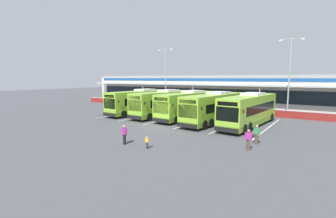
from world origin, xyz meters
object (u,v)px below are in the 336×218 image
object	(u,v)px
coach_bus_rightmost	(249,110)
lamp_post_west	(166,74)
coach_bus_left_centre	(165,104)
pedestrian_with_handbag	(256,134)
pedestrian_near_bin	(124,134)
coach_bus_centre	(189,105)
pedestrian_in_dark_coat	(248,139)
pedestrian_child	(147,142)
lamp_post_centre	(290,72)
coach_bus_leftmost	(141,102)
coach_bus_right_centre	(215,108)

from	to	relation	value
coach_bus_rightmost	lamp_post_west	world-z (taller)	lamp_post_west
coach_bus_rightmost	coach_bus_left_centre	bearing A→B (deg)	176.72
pedestrian_with_handbag	pedestrian_near_bin	xyz separation A→B (m)	(-9.08, -6.19, 0.02)
coach_bus_left_centre	coach_bus_centre	xyz separation A→B (m)	(4.04, 0.02, 0.00)
coach_bus_left_centre	coach_bus_centre	distance (m)	4.04
pedestrian_in_dark_coat	pedestrian_child	bearing A→B (deg)	-149.22
lamp_post_west	lamp_post_centre	world-z (taller)	same
coach_bus_leftmost	pedestrian_child	bearing A→B (deg)	-48.33
pedestrian_in_dark_coat	pedestrian_near_bin	xyz separation A→B (m)	(-9.03, -4.02, 0.00)
coach_bus_leftmost	pedestrian_with_handbag	xyz separation A→B (m)	(19.40, -8.11, -0.93)
coach_bus_rightmost	coach_bus_right_centre	bearing A→B (deg)	-176.78
coach_bus_left_centre	coach_bus_right_centre	bearing A→B (deg)	-6.58
pedestrian_near_bin	lamp_post_centre	size ratio (longest dim) A/B	0.15
coach_bus_rightmost	lamp_post_centre	world-z (taller)	lamp_post_centre
coach_bus_right_centre	pedestrian_with_handbag	bearing A→B (deg)	-46.79
lamp_post_centre	pedestrian_with_handbag	bearing A→B (deg)	-89.30
coach_bus_rightmost	pedestrian_child	world-z (taller)	coach_bus_rightmost
coach_bus_centre	lamp_post_centre	size ratio (longest dim) A/B	1.12
coach_bus_left_centre	coach_bus_rightmost	distance (m)	12.35
pedestrian_with_handbag	lamp_post_west	size ratio (longest dim) A/B	0.15
coach_bus_leftmost	pedestrian_in_dark_coat	distance (m)	21.93
lamp_post_west	coach_bus_leftmost	bearing A→B (deg)	-77.07
pedestrian_in_dark_coat	pedestrian_child	xyz separation A→B (m)	(-6.67, -3.97, -0.33)
coach_bus_right_centre	lamp_post_west	world-z (taller)	lamp_post_west
pedestrian_with_handbag	lamp_post_west	bearing A→B (deg)	139.98
coach_bus_centre	pedestrian_in_dark_coat	world-z (taller)	coach_bus_centre
coach_bus_left_centre	pedestrian_with_handbag	xyz separation A→B (m)	(15.08, -8.31, -0.93)
pedestrian_with_handbag	lamp_post_centre	bearing A→B (deg)	90.70
coach_bus_rightmost	lamp_post_centre	size ratio (longest dim) A/B	1.12
pedestrian_in_dark_coat	coach_bus_centre	bearing A→B (deg)	136.34
coach_bus_rightmost	coach_bus_centre	bearing A→B (deg)	175.02
lamp_post_west	lamp_post_centre	bearing A→B (deg)	-1.03
coach_bus_left_centre	coach_bus_rightmost	size ratio (longest dim) A/B	1.00
coach_bus_leftmost	pedestrian_near_bin	distance (m)	17.66
coach_bus_centre	pedestrian_child	world-z (taller)	coach_bus_centre
coach_bus_centre	coach_bus_rightmost	xyz separation A→B (m)	(8.29, -0.72, 0.00)
pedestrian_with_handbag	pedestrian_near_bin	world-z (taller)	same
pedestrian_in_dark_coat	lamp_post_centre	xyz separation A→B (m)	(-0.18, 20.02, 5.42)
coach_bus_right_centre	pedestrian_child	distance (m)	13.57
coach_bus_rightmost	pedestrian_with_handbag	world-z (taller)	coach_bus_rightmost
pedestrian_with_handbag	coach_bus_rightmost	bearing A→B (deg)	109.91
coach_bus_leftmost	coach_bus_left_centre	size ratio (longest dim) A/B	1.00
coach_bus_rightmost	pedestrian_near_bin	distance (m)	15.20
coach_bus_rightmost	pedestrian_in_dark_coat	xyz separation A→B (m)	(2.71, -9.77, -0.91)
pedestrian_in_dark_coat	lamp_post_west	bearing A→B (deg)	136.73
coach_bus_leftmost	pedestrian_child	world-z (taller)	coach_bus_leftmost
pedestrian_with_handbag	lamp_post_west	distance (m)	28.88
pedestrian_child	pedestrian_near_bin	size ratio (longest dim) A/B	0.62
coach_bus_centre	pedestrian_child	distance (m)	15.15
coach_bus_centre	pedestrian_near_bin	world-z (taller)	coach_bus_centre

